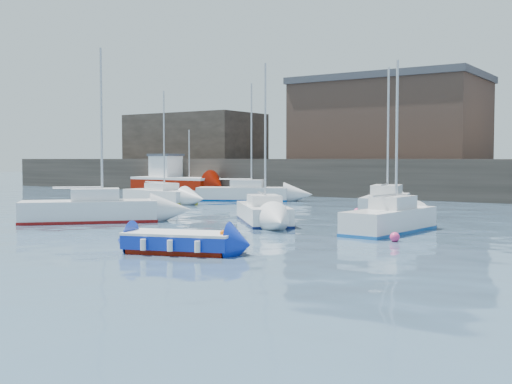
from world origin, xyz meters
The scene contains 15 objects.
water centered at (0.00, 0.00, 0.00)m, with size 220.00×220.00×0.00m, color #2D4760.
quay_wall centered at (0.00, 35.00, 1.50)m, with size 90.00×5.00×3.00m, color #28231E.
land_strip centered at (0.00, 53.00, 1.40)m, with size 90.00×32.00×2.80m, color #28231E.
warehouse centered at (-6.00, 43.00, 6.62)m, with size 16.40×10.40×7.60m.
bldg_west centered at (-28.00, 42.00, 5.30)m, with size 14.00×8.00×5.00m.
blue_dinghy centered at (2.91, 3.21, 0.38)m, with size 3.87×2.60×0.68m.
fishing_boat centered at (-21.91, 31.51, 1.08)m, with size 8.50×3.41×5.57m.
sailboat_a centered at (-7.24, 8.52, 0.58)m, with size 5.86×6.03×8.29m.
sailboat_b centered at (-0.13, 12.83, 0.48)m, with size 5.24×5.51×7.42m.
sailboat_c centered at (6.35, 12.44, 0.54)m, with size 2.23×5.53×7.10m.
sailboat_e centered at (-13.64, 20.47, 0.50)m, with size 6.15×2.85×7.61m.
sailboat_f centered at (2.70, 20.90, 0.57)m, with size 3.45×6.52×8.10m.
sailboat_h centered at (-10.00, 25.34, 0.55)m, with size 6.75×4.82×8.39m.
buoy_mid centered at (7.61, 9.74, 0.00)m, with size 0.36×0.36×0.36m, color #E83477.
buoy_far centered at (1.65, 19.44, 0.00)m, with size 0.36×0.36×0.36m, color #E83477.
Camera 1 is at (16.31, -12.49, 3.04)m, focal length 45.00 mm.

